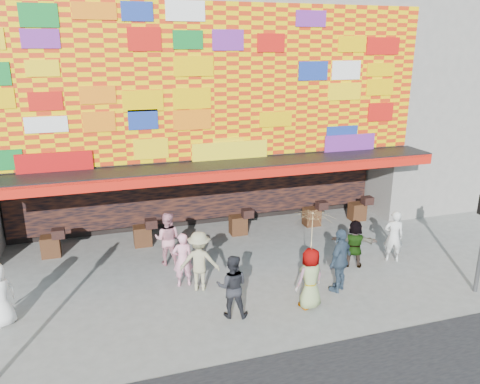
{
  "coord_description": "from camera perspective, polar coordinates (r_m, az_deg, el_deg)",
  "views": [
    {
      "loc": [
        -3.75,
        -10.86,
        6.67
      ],
      "look_at": [
        0.26,
        2.0,
        2.47
      ],
      "focal_mm": 35.0,
      "sensor_mm": 36.0,
      "label": 1
    }
  ],
  "objects": [
    {
      "name": "ground",
      "position": [
        13.28,
        1.53,
        -12.84
      ],
      "size": [
        90.0,
        90.0,
        0.0
      ],
      "primitive_type": "plane",
      "color": "slate",
      "rests_on": "ground"
    },
    {
      "name": "shop_building",
      "position": [
        19.45,
        -6.33,
        12.96
      ],
      "size": [
        15.2,
        9.4,
        10.0
      ],
      "color": "gray",
      "rests_on": "ground"
    },
    {
      "name": "neighbor_right",
      "position": [
        25.24,
        25.08,
        14.22
      ],
      "size": [
        11.0,
        8.0,
        12.0
      ],
      "primitive_type": "cube",
      "color": "gray",
      "rests_on": "ground"
    },
    {
      "name": "ped_b",
      "position": [
        13.68,
        -7.0,
        -8.18
      ],
      "size": [
        0.59,
        0.39,
        1.62
      ],
      "primitive_type": "imported",
      "rotation": [
        0.0,
        0.0,
        3.14
      ],
      "color": "pink",
      "rests_on": "ground"
    },
    {
      "name": "ped_c",
      "position": [
        12.13,
        -0.97,
        -11.41
      ],
      "size": [
        0.98,
        0.87,
        1.68
      ],
      "primitive_type": "imported",
      "rotation": [
        0.0,
        0.0,
        2.8
      ],
      "color": "#232329",
      "rests_on": "ground"
    },
    {
      "name": "ped_d",
      "position": [
        13.39,
        -4.97,
        -8.39
      ],
      "size": [
        1.28,
        0.97,
        1.76
      ],
      "primitive_type": "imported",
      "rotation": [
        0.0,
        0.0,
        2.82
      ],
      "color": "tan",
      "rests_on": "ground"
    },
    {
      "name": "ped_e",
      "position": [
        13.56,
        12.11,
        -8.13
      ],
      "size": [
        1.17,
        0.99,
        1.87
      ],
      "primitive_type": "imported",
      "rotation": [
        0.0,
        0.0,
        3.74
      ],
      "color": "#33465A",
      "rests_on": "ground"
    },
    {
      "name": "ped_f",
      "position": [
        15.18,
        13.78,
        -6.12
      ],
      "size": [
        1.48,
        1.0,
        1.53
      ],
      "primitive_type": "imported",
      "rotation": [
        0.0,
        0.0,
        2.71
      ],
      "color": "gray",
      "rests_on": "ground"
    },
    {
      "name": "ped_g",
      "position": [
        12.64,
        8.56,
        -10.37
      ],
      "size": [
        0.93,
        0.72,
        1.68
      ],
      "primitive_type": "imported",
      "rotation": [
        0.0,
        0.0,
        3.39
      ],
      "color": "gray",
      "rests_on": "ground"
    },
    {
      "name": "ped_h",
      "position": [
        15.87,
        18.22,
        -5.14
      ],
      "size": [
        0.73,
        0.61,
        1.7
      ],
      "primitive_type": "imported",
      "rotation": [
        0.0,
        0.0,
        2.76
      ],
      "color": "silver",
      "rests_on": "ground"
    },
    {
      "name": "ped_i",
      "position": [
        15.03,
        -8.83,
        -5.65
      ],
      "size": [
        1.02,
        0.92,
        1.73
      ],
      "primitive_type": "imported",
      "rotation": [
        0.0,
        0.0,
        2.77
      ],
      "color": "pink",
      "rests_on": "ground"
    },
    {
      "name": "parasol",
      "position": [
        12.07,
        8.85,
        -4.6
      ],
      "size": [
        1.15,
        1.17,
        1.97
      ],
      "color": "#D6C286",
      "rests_on": "ground"
    }
  ]
}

